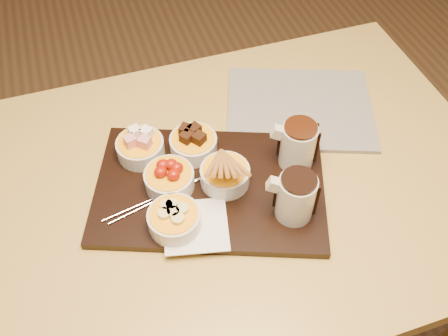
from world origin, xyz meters
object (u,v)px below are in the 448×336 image
object	(u,v)px
bowl_strawberries	(169,180)
pitcher_dark_chocolate	(296,197)
dining_table	(216,210)
newspaper	(300,108)
serving_board	(210,187)
pitcher_milk_chocolate	(298,146)

from	to	relation	value
bowl_strawberries	pitcher_dark_chocolate	world-z (taller)	pitcher_dark_chocolate
dining_table	bowl_strawberries	xyz separation A→B (m)	(-0.09, 0.01, 0.14)
pitcher_dark_chocolate	newspaper	distance (m)	0.31
serving_board	bowl_strawberries	world-z (taller)	bowl_strawberries
dining_table	pitcher_dark_chocolate	size ratio (longest dim) A/B	12.17
bowl_strawberries	pitcher_dark_chocolate	xyz separation A→B (m)	(0.21, -0.14, 0.03)
serving_board	pitcher_milk_chocolate	xyz separation A→B (m)	(0.19, 0.00, 0.06)
pitcher_milk_chocolate	newspaper	world-z (taller)	pitcher_milk_chocolate
serving_board	dining_table	bearing A→B (deg)	64.58
pitcher_dark_chocolate	newspaper	xyz separation A→B (m)	(0.14, 0.27, -0.06)
pitcher_milk_chocolate	newspaper	bearing A→B (deg)	83.54
serving_board	pitcher_dark_chocolate	bearing A→B (deg)	-19.98
serving_board	bowl_strawberries	size ratio (longest dim) A/B	4.60
pitcher_dark_chocolate	pitcher_milk_chocolate	size ratio (longest dim) A/B	1.00
pitcher_milk_chocolate	newspaper	size ratio (longest dim) A/B	0.29
pitcher_milk_chocolate	pitcher_dark_chocolate	bearing A→B (deg)	-94.40
dining_table	pitcher_dark_chocolate	distance (m)	0.24
dining_table	newspaper	bearing A→B (deg)	29.68
serving_board	pitcher_dark_chocolate	xyz separation A→B (m)	(0.13, -0.11, 0.06)
dining_table	pitcher_milk_chocolate	distance (m)	0.24
bowl_strawberries	dining_table	bearing A→B (deg)	-5.70
dining_table	pitcher_dark_chocolate	world-z (taller)	pitcher_dark_chocolate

